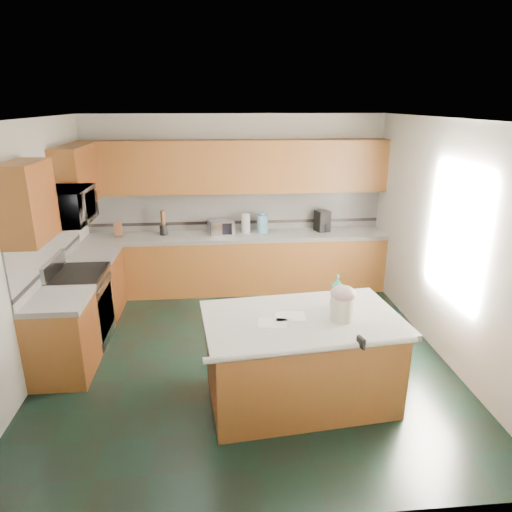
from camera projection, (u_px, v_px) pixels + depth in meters
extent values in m
plane|color=black|center=(246.00, 354.00, 5.46)|extent=(4.60, 4.60, 0.00)
plane|color=white|center=(244.00, 119.00, 4.59)|extent=(4.60, 4.60, 0.00)
cube|color=silver|center=(236.00, 203.00, 7.21)|extent=(4.60, 0.04, 2.70)
cube|color=silver|center=(269.00, 359.00, 2.83)|extent=(4.60, 0.04, 2.70)
cube|color=silver|center=(27.00, 253.00, 4.83)|extent=(0.04, 4.60, 2.70)
cube|color=silver|center=(447.00, 242.00, 5.21)|extent=(0.04, 4.60, 2.70)
cube|color=#441C0B|center=(238.00, 264.00, 7.20)|extent=(4.60, 0.60, 0.86)
cube|color=white|center=(237.00, 236.00, 7.06)|extent=(4.60, 0.64, 0.06)
cube|color=#441C0B|center=(236.00, 167.00, 6.85)|extent=(4.60, 0.33, 0.78)
cube|color=silver|center=(236.00, 210.00, 7.22)|extent=(4.60, 0.02, 0.63)
cube|color=black|center=(236.00, 222.00, 7.27)|extent=(4.60, 0.01, 0.05)
cube|color=#441C0B|center=(97.00, 285.00, 6.37)|extent=(0.60, 0.82, 0.86)
cube|color=white|center=(93.00, 254.00, 6.22)|extent=(0.64, 0.82, 0.06)
cube|color=#441C0B|center=(63.00, 339.00, 4.93)|extent=(0.60, 0.72, 0.86)
cube|color=white|center=(57.00, 300.00, 4.78)|extent=(0.64, 0.72, 0.06)
cube|color=silver|center=(49.00, 247.00, 5.39)|extent=(0.02, 2.30, 0.63)
cube|color=black|center=(52.00, 263.00, 5.45)|extent=(0.01, 2.30, 0.05)
cube|color=#441C0B|center=(76.00, 176.00, 6.00)|extent=(0.33, 1.09, 0.78)
cube|color=#441C0B|center=(27.00, 202.00, 4.43)|extent=(0.33, 0.72, 0.78)
cube|color=#B7B7BC|center=(82.00, 309.00, 5.62)|extent=(0.60, 0.76, 0.88)
cube|color=black|center=(106.00, 311.00, 5.66)|extent=(0.02, 0.68, 0.55)
cube|color=black|center=(77.00, 274.00, 5.47)|extent=(0.62, 0.78, 0.04)
cylinder|color=#B7B7BC|center=(105.00, 283.00, 5.54)|extent=(0.02, 0.66, 0.02)
cube|color=#B7B7BC|center=(53.00, 266.00, 5.41)|extent=(0.06, 0.76, 0.18)
imported|color=#B7B7BC|center=(68.00, 206.00, 5.21)|extent=(0.50, 0.73, 0.41)
cube|color=#441C0B|center=(301.00, 362.00, 4.51)|extent=(1.87, 1.19, 0.86)
cube|color=white|center=(302.00, 320.00, 4.36)|extent=(1.98, 1.30, 0.06)
cylinder|color=white|center=(314.00, 350.00, 3.83)|extent=(1.87, 0.26, 0.06)
cylinder|color=beige|center=(342.00, 308.00, 4.26)|extent=(0.28, 0.28, 0.23)
ellipsoid|color=#CBA2A4|center=(343.00, 294.00, 4.21)|extent=(0.24, 0.24, 0.15)
cylinder|color=tan|center=(343.00, 289.00, 4.20)|extent=(0.08, 0.03, 0.03)
sphere|color=tan|center=(339.00, 289.00, 4.20)|extent=(0.04, 0.04, 0.04)
sphere|color=tan|center=(348.00, 288.00, 4.20)|extent=(0.04, 0.04, 0.04)
imported|color=#42BAA7|center=(337.00, 292.00, 4.49)|extent=(0.16, 0.16, 0.34)
cube|color=white|center=(272.00, 323.00, 4.22)|extent=(0.31, 0.25, 0.00)
cube|color=white|center=(290.00, 316.00, 4.36)|extent=(0.30, 0.23, 0.00)
cube|color=black|center=(361.00, 342.00, 3.87)|extent=(0.06, 0.10, 0.09)
cylinder|color=black|center=(363.00, 348.00, 3.82)|extent=(0.02, 0.07, 0.02)
cube|color=#472814|center=(118.00, 229.00, 6.91)|extent=(0.15, 0.19, 0.24)
cylinder|color=black|center=(164.00, 230.00, 7.00)|extent=(0.12, 0.12, 0.15)
cylinder|color=#472814|center=(163.00, 218.00, 6.94)|extent=(0.07, 0.07, 0.22)
cube|color=#B7B7BC|center=(221.00, 227.00, 7.04)|extent=(0.42, 0.33, 0.21)
cube|color=black|center=(221.00, 229.00, 6.93)|extent=(0.33, 0.01, 0.17)
cylinder|color=white|center=(246.00, 223.00, 7.10)|extent=(0.13, 0.13, 0.30)
cylinder|color=#B7B7BC|center=(246.00, 232.00, 7.15)|extent=(0.20, 0.20, 0.01)
cylinder|color=#5F99B9|center=(263.00, 224.00, 7.09)|extent=(0.17, 0.17, 0.29)
cylinder|color=#5F99B9|center=(263.00, 213.00, 7.04)|extent=(0.08, 0.08, 0.04)
cube|color=black|center=(322.00, 221.00, 7.18)|extent=(0.25, 0.26, 0.33)
cylinder|color=black|center=(323.00, 228.00, 7.17)|extent=(0.13, 0.13, 0.13)
imported|color=white|center=(321.00, 224.00, 7.17)|extent=(0.14, 0.15, 0.23)
cylinder|color=red|center=(322.00, 216.00, 7.12)|extent=(0.02, 0.02, 0.03)
cube|color=white|center=(455.00, 234.00, 4.97)|extent=(0.02, 1.40, 1.10)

